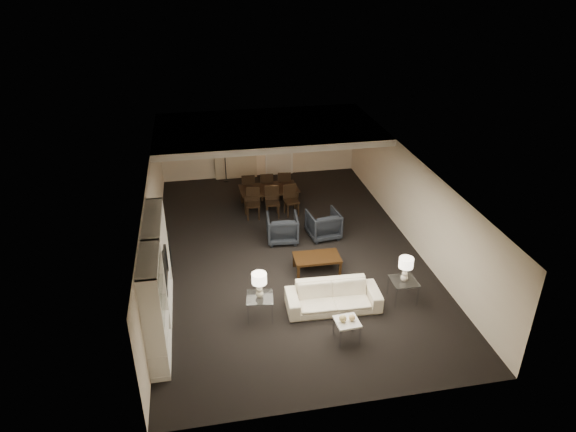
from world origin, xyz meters
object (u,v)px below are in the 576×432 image
Objects in this scene: pendant_light at (277,143)px; floor_lamp at (225,162)px; armchair_left at (282,228)px; table_lamp_right at (405,270)px; coffee_table at (317,264)px; table_lamp_left at (259,285)px; chair_fr at (284,184)px; chair_nl at (253,204)px; chair_fm at (266,185)px; armchair_right at (323,224)px; vase_blue at (155,319)px; side_table_right at (403,290)px; marble_table at (347,330)px; television at (160,271)px; floor_speaker at (168,249)px; chair_nm at (272,202)px; sofa at (333,297)px; dining_table at (269,198)px; chair_nr at (291,201)px; vase_amber at (153,277)px; side_table_left at (260,307)px; chair_fl at (248,187)px.

pendant_light reaches higher than floor_lamp.
table_lamp_right reaches higher than armchair_left.
coffee_table is 2.42m from table_lamp_left.
coffee_table is at bearing 97.70° from chair_fr.
chair_nl is 1.43m from chair_fm.
vase_blue reaches higher than armchair_right.
marble_table is (-1.70, -1.10, -0.03)m from side_table_right.
television is 1.06× the size of floor_speaker.
chair_nm is (-2.34, 4.84, 0.20)m from side_table_right.
armchair_right reaches higher than side_table_right.
pendant_light is 6.43m from table_lamp_left.
coffee_table is 4.04m from television.
chair_fm is at bearing 98.20° from sofa.
marble_table is 0.51× the size of chair_nm.
armchair_left is 4.23m from television.
marble_table is at bearing 75.41° from armchair_right.
marble_table is at bearing -58.27° from floor_speaker.
chair_nr is at bearing -49.64° from dining_table.
vase_amber is (-2.16, -0.43, 0.78)m from table_lamp_left.
coffee_table is at bearing -73.67° from floor_lamp.
television is at bearing 172.54° from sofa.
television is at bearing 162.84° from table_lamp_left.
table_lamp_right reaches higher than sofa.
armchair_right is 1.98m from chair_nm.
vase_blue reaches higher than dining_table.
chair_nm is (-0.64, 3.24, 0.27)m from coffee_table.
marble_table is at bearing -32.91° from side_table_left.
dining_table is (-2.34, 5.49, -0.53)m from table_lamp_right.
table_lamp_left is 4.97m from chair_nm.
pendant_light is at bearing -174.78° from chair_fl.
chair_fm reaches higher than side_table_right.
sofa is 1.78m from table_lamp_left.
chair_nm is at bearing 61.69° from vase_blue.
marble_table is at bearing -114.64° from television.
table_lamp_right is (1.95, -6.18, -1.06)m from pendant_light.
pendant_light is 0.24× the size of sofa.
television reaches higher than armchair_left.
sofa is 4.85m from chair_nr.
table_lamp_right reaches higher than chair_fl.
coffee_table is 2.34m from side_table_right.
sofa is at bearing 0.00° from side_table_left.
television is 1.20× the size of chair_nl.
armchair_left is 1.20m from armchair_right.
side_table_left is 3.56× the size of vase_amber.
chair_nl reaches higher than dining_table.
table_lamp_right is at bearing 0.00° from side_table_right.
marble_table is 5.98m from chair_nm.
table_lamp_left is at bearing -177.71° from sofa.
floor_lamp is at bearing 91.01° from table_lamp_left.
floor_speaker is at bearing 3.87° from armchair_right.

